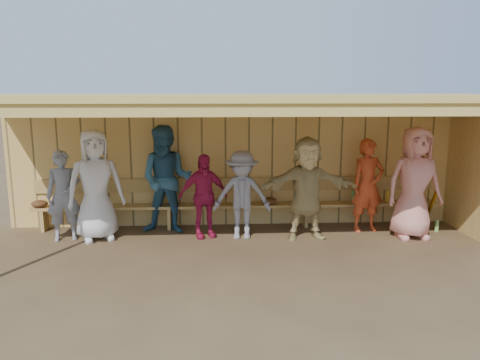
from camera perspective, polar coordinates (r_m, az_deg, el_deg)
name	(u,v)px	position (r m, az deg, el deg)	size (l,w,h in m)	color
ground	(241,245)	(7.96, 0.14, -7.92)	(90.00, 90.00, 0.00)	brown
player_a	(64,196)	(8.59, -20.69, -1.79)	(0.57, 0.38, 1.57)	gray
player_b	(96,185)	(8.40, -17.20, -0.59)	(0.94, 0.61, 1.93)	white
player_c	(167,180)	(8.52, -8.92, 0.02)	(0.95, 0.74, 1.96)	#2D5D7C
player_d	(203,196)	(8.23, -4.49, -1.95)	(0.87, 0.36, 1.49)	#BF1E4A
player_e	(242,195)	(8.14, 0.24, -1.84)	(1.00, 0.57, 1.55)	gray
player_f	(307,188)	(8.18, 8.16, -1.00)	(1.66, 0.53, 1.79)	tan
player_g	(368,186)	(8.85, 15.29, -0.66)	(0.62, 0.41, 1.71)	#C7451F
player_h	(414,183)	(8.66, 20.48, -0.34)	(0.96, 0.63, 1.97)	#E48F80
dugout_structure	(261,140)	(8.30, 2.56, 4.84)	(8.80, 3.20, 2.50)	#E6B862
bench	(238,199)	(8.88, -0.28, -2.38)	(7.60, 0.34, 0.93)	tan
dugout_equipment	(220,203)	(8.76, -2.51, -2.84)	(7.52, 0.62, 0.80)	#C68317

